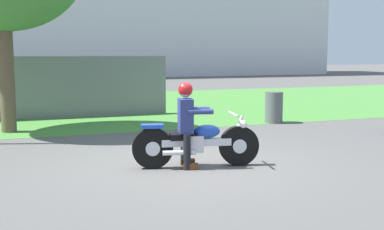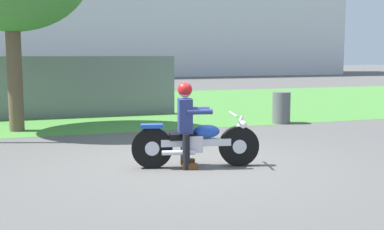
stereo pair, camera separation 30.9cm
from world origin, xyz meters
TOP-DOWN VIEW (x-y plane):
  - ground at (0.00, 0.00)m, footprint 120.00×120.00m
  - grass_verge at (0.00, 9.77)m, footprint 60.00×12.00m
  - motorcycle_lead at (0.06, -0.18)m, footprint 2.11×0.75m
  - rider_lead at (-0.11, -0.14)m, footprint 0.61×0.54m
  - trash_can at (3.94, 3.98)m, footprint 0.48×0.48m
  - fence_segment at (-1.65, 7.11)m, footprint 7.00×0.06m

SIDE VIEW (x-z plane):
  - ground at x=0.00m, z-range 0.00..0.00m
  - grass_verge at x=0.00m, z-range 0.00..0.01m
  - motorcycle_lead at x=0.06m, z-range -0.04..0.85m
  - trash_can at x=3.94m, z-range 0.00..0.85m
  - rider_lead at x=-0.11m, z-range 0.12..1.54m
  - fence_segment at x=-1.65m, z-range 0.00..1.80m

